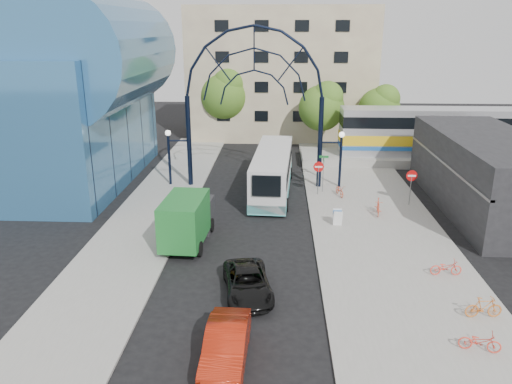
# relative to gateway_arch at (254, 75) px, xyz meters

# --- Properties ---
(ground) EXTENTS (120.00, 120.00, 0.00)m
(ground) POSITION_rel_gateway_arch_xyz_m (0.00, -14.00, -8.56)
(ground) COLOR black
(ground) RESTS_ON ground
(sidewalk_east) EXTENTS (8.00, 56.00, 0.12)m
(sidewalk_east) POSITION_rel_gateway_arch_xyz_m (8.00, -10.00, -8.50)
(sidewalk_east) COLOR gray
(sidewalk_east) RESTS_ON ground
(plaza_west) EXTENTS (5.00, 50.00, 0.12)m
(plaza_west) POSITION_rel_gateway_arch_xyz_m (-6.50, -8.00, -8.50)
(plaza_west) COLOR gray
(plaza_west) RESTS_ON ground
(gateway_arch) EXTENTS (13.64, 0.44, 12.10)m
(gateway_arch) POSITION_rel_gateway_arch_xyz_m (0.00, 0.00, 0.00)
(gateway_arch) COLOR black
(gateway_arch) RESTS_ON ground
(stop_sign) EXTENTS (0.80, 0.07, 2.50)m
(stop_sign) POSITION_rel_gateway_arch_xyz_m (4.80, -2.00, -6.56)
(stop_sign) COLOR slate
(stop_sign) RESTS_ON sidewalk_east
(do_not_enter_sign) EXTENTS (0.76, 0.07, 2.48)m
(do_not_enter_sign) POSITION_rel_gateway_arch_xyz_m (11.00, -4.00, -6.58)
(do_not_enter_sign) COLOR slate
(do_not_enter_sign) RESTS_ON sidewalk_east
(street_name_sign) EXTENTS (0.70, 0.70, 2.80)m
(street_name_sign) POSITION_rel_gateway_arch_xyz_m (5.20, -1.40, -6.43)
(street_name_sign) COLOR slate
(street_name_sign) RESTS_ON sidewalk_east
(sandwich_board) EXTENTS (0.55, 0.61, 0.99)m
(sandwich_board) POSITION_rel_gateway_arch_xyz_m (5.60, -8.02, -7.81)
(sandwich_board) COLOR white
(sandwich_board) RESTS_ON sidewalk_east
(transit_hall) EXTENTS (16.50, 18.00, 14.50)m
(transit_hall) POSITION_rel_gateway_arch_xyz_m (-15.30, 1.00, -1.86)
(transit_hall) COLOR #316797
(transit_hall) RESTS_ON ground
(commercial_block_east) EXTENTS (6.00, 16.00, 5.00)m
(commercial_block_east) POSITION_rel_gateway_arch_xyz_m (16.00, -4.00, -6.06)
(commercial_block_east) COLOR black
(commercial_block_east) RESTS_ON ground
(apartment_block) EXTENTS (20.00, 12.10, 14.00)m
(apartment_block) POSITION_rel_gateway_arch_xyz_m (2.00, 20.97, -1.55)
(apartment_block) COLOR tan
(apartment_block) RESTS_ON ground
(train_platform) EXTENTS (32.00, 5.00, 0.80)m
(train_platform) POSITION_rel_gateway_arch_xyz_m (20.00, 8.00, -8.16)
(train_platform) COLOR gray
(train_platform) RESTS_ON ground
(train_car) EXTENTS (25.10, 3.05, 4.20)m
(train_car) POSITION_rel_gateway_arch_xyz_m (20.00, 8.00, -5.66)
(train_car) COLOR #B7B7BC
(train_car) RESTS_ON train_platform
(tree_north_a) EXTENTS (4.48, 4.48, 7.00)m
(tree_north_a) POSITION_rel_gateway_arch_xyz_m (6.12, 11.93, -3.95)
(tree_north_a) COLOR #382314
(tree_north_a) RESTS_ON ground
(tree_north_b) EXTENTS (5.12, 5.12, 8.00)m
(tree_north_b) POSITION_rel_gateway_arch_xyz_m (-3.88, 15.93, -3.29)
(tree_north_b) COLOR #382314
(tree_north_b) RESTS_ON ground
(tree_north_c) EXTENTS (4.16, 4.16, 6.50)m
(tree_north_c) POSITION_rel_gateway_arch_xyz_m (12.12, 13.93, -4.28)
(tree_north_c) COLOR #382314
(tree_north_c) RESTS_ON ground
(city_bus) EXTENTS (3.18, 11.57, 3.14)m
(city_bus) POSITION_rel_gateway_arch_xyz_m (1.44, -1.18, -6.91)
(city_bus) COLOR silver
(city_bus) RESTS_ON ground
(green_truck) EXTENTS (2.49, 5.88, 2.92)m
(green_truck) POSITION_rel_gateway_arch_xyz_m (-3.26, -10.74, -7.10)
(green_truck) COLOR black
(green_truck) RESTS_ON ground
(black_suv) EXTENTS (2.80, 4.73, 1.23)m
(black_suv) POSITION_rel_gateway_arch_xyz_m (0.53, -16.59, -7.94)
(black_suv) COLOR black
(black_suv) RESTS_ON ground
(red_sedan) EXTENTS (1.62, 4.39, 1.43)m
(red_sedan) POSITION_rel_gateway_arch_xyz_m (0.05, -21.55, -7.84)
(red_sedan) COLOR #971B09
(red_sedan) RESTS_ON ground
(bike_near_a) EXTENTS (0.86, 1.62, 0.81)m
(bike_near_a) POSITION_rel_gateway_arch_xyz_m (6.39, -2.24, -8.03)
(bike_near_a) COLOR #D6492A
(bike_near_a) RESTS_ON sidewalk_east
(bike_near_b) EXTENTS (0.72, 1.76, 1.03)m
(bike_near_b) POSITION_rel_gateway_arch_xyz_m (8.48, -5.97, -7.92)
(bike_near_b) COLOR #E1492D
(bike_near_b) RESTS_ON sidewalk_east
(bike_far_a) EXTENTS (1.57, 0.59, 0.82)m
(bike_far_a) POSITION_rel_gateway_arch_xyz_m (10.28, -14.41, -8.03)
(bike_far_a) COLOR #F84231
(bike_far_a) RESTS_ON sidewalk_east
(bike_far_b) EXTENTS (1.62, 0.56, 0.96)m
(bike_far_b) POSITION_rel_gateway_arch_xyz_m (10.67, -18.23, -7.96)
(bike_far_b) COLOR #CC6B28
(bike_far_b) RESTS_ON sidewalk_east
(bike_far_c) EXTENTS (1.63, 0.86, 0.82)m
(bike_far_c) POSITION_rel_gateway_arch_xyz_m (9.64, -20.59, -8.03)
(bike_far_c) COLOR #E13E2D
(bike_far_c) RESTS_ON sidewalk_east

